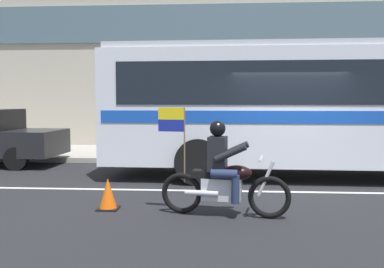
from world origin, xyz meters
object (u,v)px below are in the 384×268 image
object	(u,v)px
motorcycle_with_rider	(223,176)
transit_bus	(354,101)
fire_hydrant	(287,146)
traffic_cone	(108,195)

from	to	relation	value
motorcycle_with_rider	transit_bus	bearing A→B (deg)	49.59
transit_bus	fire_hydrant	distance (m)	3.05
motorcycle_with_rider	fire_hydrant	world-z (taller)	motorcycle_with_rider
motorcycle_with_rider	fire_hydrant	xyz separation A→B (m)	(1.96, 6.18, -0.15)
transit_bus	fire_hydrant	size ratio (longest dim) A/B	16.15
traffic_cone	motorcycle_with_rider	bearing A→B (deg)	-8.06
transit_bus	fire_hydrant	world-z (taller)	transit_bus
traffic_cone	transit_bus	bearing A→B (deg)	33.72
transit_bus	traffic_cone	distance (m)	6.43
fire_hydrant	traffic_cone	xyz separation A→B (m)	(-3.96, -5.89, -0.26)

